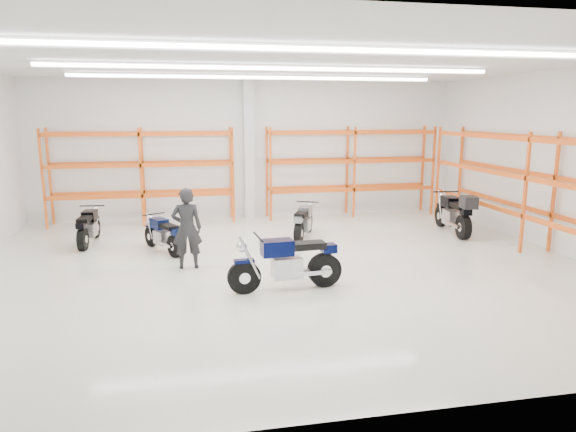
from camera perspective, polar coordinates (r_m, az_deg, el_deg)
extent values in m
plane|color=silver|center=(11.73, -0.81, -5.64)|extent=(14.00, 14.00, 0.00)
cube|color=white|center=(17.20, -4.44, 7.39)|extent=(14.00, 0.02, 4.50)
cube|color=white|center=(5.55, 10.30, -1.09)|extent=(14.00, 0.02, 4.50)
cube|color=white|center=(14.29, 28.10, 5.29)|extent=(0.02, 12.00, 4.50)
cube|color=white|center=(11.27, -0.88, 16.81)|extent=(14.00, 12.00, 0.02)
cube|color=white|center=(8.34, 2.99, 18.03)|extent=(10.00, 0.22, 0.10)
cube|color=white|center=(11.75, -1.33, 16.09)|extent=(10.00, 0.22, 0.10)
cube|color=white|center=(14.71, -3.39, 15.12)|extent=(10.00, 0.22, 0.10)
cylinder|color=black|center=(9.97, -4.89, -6.81)|extent=(0.66, 0.18, 0.65)
cylinder|color=black|center=(10.38, 4.06, -6.00)|extent=(0.69, 0.25, 0.68)
cylinder|color=silver|center=(9.97, -4.89, -6.81)|extent=(0.23, 0.17, 0.22)
cylinder|color=silver|center=(10.38, 4.06, -6.00)|extent=(0.26, 0.24, 0.24)
cube|color=black|center=(9.87, -4.92, -5.01)|extent=(0.40, 0.19, 0.07)
cube|color=#B7B7BC|center=(10.11, -0.14, -5.73)|extent=(0.60, 0.44, 0.41)
cube|color=#A5A5AA|center=(10.26, 2.10, -6.12)|extent=(0.77, 0.19, 0.09)
cube|color=black|center=(9.95, -1.23, -3.53)|extent=(0.64, 0.42, 0.31)
cube|color=black|center=(10.12, 2.12, -3.29)|extent=(0.74, 0.38, 0.13)
cube|color=black|center=(10.28, 4.56, -3.58)|extent=(0.30, 0.26, 0.17)
cylinder|color=black|center=(9.81, -3.34, -2.32)|extent=(0.10, 0.76, 0.04)
sphere|color=silver|center=(9.79, -5.20, -3.43)|extent=(0.21, 0.21, 0.21)
cylinder|color=silver|center=(10.11, 2.64, -6.38)|extent=(0.82, 0.16, 0.10)
cylinder|color=black|center=(15.34, -20.56, -1.23)|extent=(0.15, 0.56, 0.56)
cylinder|color=black|center=(14.02, -21.85, -2.42)|extent=(0.21, 0.59, 0.58)
cylinder|color=silver|center=(15.34, -20.56, -1.23)|extent=(0.14, 0.19, 0.19)
cylinder|color=silver|center=(14.02, -21.85, -2.42)|extent=(0.20, 0.22, 0.20)
cube|color=black|center=(15.28, -20.63, -0.21)|extent=(0.16, 0.34, 0.06)
cube|color=#B7B7BC|center=(14.63, -21.23, -1.42)|extent=(0.37, 0.51, 0.35)
cube|color=#A5A5AA|center=(14.31, -21.54, -2.09)|extent=(0.16, 0.66, 0.07)
cube|color=black|center=(14.72, -21.17, 0.07)|extent=(0.35, 0.54, 0.26)
cube|color=black|center=(14.22, -21.67, -0.34)|extent=(0.32, 0.63, 0.11)
cube|color=black|center=(13.87, -22.04, -0.96)|extent=(0.22, 0.26, 0.15)
cylinder|color=black|center=(14.98, -20.94, 1.07)|extent=(0.65, 0.08, 0.03)
sphere|color=silver|center=(15.28, -20.66, 0.71)|extent=(0.18, 0.18, 0.18)
cylinder|color=silver|center=(14.32, -22.15, -2.13)|extent=(0.13, 0.70, 0.08)
cylinder|color=black|center=(13.88, -14.99, -2.22)|extent=(0.35, 0.51, 0.53)
cylinder|color=black|center=(12.73, -12.44, -3.27)|extent=(0.40, 0.55, 0.55)
cylinder|color=silver|center=(13.88, -14.99, -2.22)|extent=(0.19, 0.21, 0.18)
cylinder|color=silver|center=(12.73, -12.44, -3.27)|extent=(0.25, 0.26, 0.19)
cube|color=#0C1747|center=(13.83, -15.05, -1.15)|extent=(0.27, 0.34, 0.05)
cube|color=#B7B7BC|center=(13.25, -13.74, -2.32)|extent=(0.50, 0.55, 0.33)
cube|color=#A5A5AA|center=(12.98, -13.06, -2.97)|extent=(0.39, 0.59, 0.07)
cube|color=#0C1747|center=(13.32, -14.11, -0.79)|extent=(0.50, 0.58, 0.25)
cube|color=black|center=(12.89, -13.14, -1.15)|extent=(0.51, 0.64, 0.11)
cube|color=#0C1747|center=(12.58, -12.35, -1.75)|extent=(0.28, 0.29, 0.14)
cylinder|color=black|center=(13.55, -14.71, 0.22)|extent=(0.55, 0.33, 0.03)
sphere|color=silver|center=(13.81, -15.16, -0.20)|extent=(0.17, 0.17, 0.17)
cylinder|color=silver|center=(12.89, -13.54, -3.10)|extent=(0.39, 0.62, 0.08)
cylinder|color=black|center=(15.03, 2.33, -0.76)|extent=(0.33, 0.55, 0.55)
cylinder|color=black|center=(13.70, 1.20, -1.91)|extent=(0.39, 0.59, 0.57)
cylinder|color=silver|center=(15.03, 2.33, -0.76)|extent=(0.19, 0.22, 0.18)
cylinder|color=silver|center=(13.70, 1.20, -1.91)|extent=(0.25, 0.26, 0.20)
cube|color=gray|center=(14.97, 2.34, 0.28)|extent=(0.26, 0.36, 0.06)
cube|color=#B7B7BC|center=(14.31, 1.77, -0.92)|extent=(0.50, 0.58, 0.35)
cube|color=#A5A5AA|center=(14.00, 1.48, -1.58)|extent=(0.37, 0.63, 0.07)
cube|color=gray|center=(14.40, 1.92, 0.59)|extent=(0.50, 0.60, 0.26)
cube|color=black|center=(13.91, 1.49, 0.20)|extent=(0.51, 0.67, 0.11)
cube|color=gray|center=(13.55, 1.14, -0.42)|extent=(0.29, 0.30, 0.15)
cylinder|color=black|center=(14.67, 2.17, 1.59)|extent=(0.60, 0.30, 0.03)
sphere|color=silver|center=(14.96, 2.38, 1.21)|extent=(0.18, 0.18, 0.18)
cylinder|color=silver|center=(13.99, 0.85, -1.58)|extent=(0.36, 0.66, 0.08)
cylinder|color=black|center=(16.44, 16.62, 0.01)|extent=(0.20, 0.67, 0.66)
cylinder|color=black|center=(14.95, 18.91, -1.19)|extent=(0.27, 0.70, 0.68)
cylinder|color=silver|center=(16.44, 16.62, 0.01)|extent=(0.18, 0.24, 0.22)
cylinder|color=silver|center=(14.95, 18.91, -1.19)|extent=(0.25, 0.27, 0.24)
cube|color=black|center=(16.38, 16.68, 1.15)|extent=(0.21, 0.41, 0.07)
cube|color=#B7B7BC|center=(15.64, 17.78, -0.13)|extent=(0.46, 0.61, 0.42)
cube|color=#A5A5AA|center=(15.28, 18.35, -0.85)|extent=(0.22, 0.78, 0.09)
cube|color=black|center=(15.74, 17.60, 1.51)|extent=(0.44, 0.65, 0.31)
cube|color=black|center=(15.18, 18.48, 1.11)|extent=(0.41, 0.76, 0.13)
cube|color=black|center=(14.78, 19.16, 0.45)|extent=(0.27, 0.31, 0.18)
cylinder|color=black|center=(16.05, 17.15, 2.59)|extent=(0.77, 0.12, 0.04)
sphere|color=silver|center=(16.38, 16.68, 2.16)|extent=(0.21, 0.21, 0.21)
cylinder|color=silver|center=(15.17, 17.81, -0.90)|extent=(0.19, 0.83, 0.10)
cube|color=black|center=(14.61, 19.44, 1.46)|extent=(0.42, 0.46, 0.33)
imported|color=black|center=(11.63, -11.18, -1.35)|extent=(0.67, 0.45, 1.83)
cube|color=white|center=(17.02, -4.37, 7.35)|extent=(0.32, 0.32, 4.50)
cube|color=#E94E17|center=(17.54, -24.96, 3.98)|extent=(0.07, 0.07, 3.00)
cube|color=#E94E17|center=(16.77, -25.59, 3.64)|extent=(0.07, 0.07, 3.00)
cube|color=#E94E17|center=(17.09, -15.79, 4.44)|extent=(0.07, 0.07, 3.00)
cube|color=#E94E17|center=(16.29, -16.00, 4.12)|extent=(0.07, 0.07, 3.00)
cube|color=#E94E17|center=(17.09, -6.36, 4.80)|extent=(0.07, 0.07, 3.00)
cube|color=#E94E17|center=(16.29, -6.12, 4.49)|extent=(0.07, 0.07, 3.00)
cube|color=#E94E17|center=(17.16, -15.69, 2.58)|extent=(5.60, 0.07, 0.12)
cube|color=#E94E17|center=(16.37, -15.89, 2.16)|extent=(5.60, 0.07, 0.12)
cube|color=#E94E17|center=(17.05, -15.85, 5.69)|extent=(5.60, 0.07, 0.12)
cube|color=#E94E17|center=(16.25, -16.07, 5.43)|extent=(5.60, 0.07, 0.12)
cube|color=#E94E17|center=(16.99, -16.03, 8.84)|extent=(5.60, 0.07, 0.12)
cube|color=#E94E17|center=(16.19, -16.26, 8.73)|extent=(5.60, 0.07, 0.12)
cube|color=#E94E17|center=(17.23, -2.37, 4.91)|extent=(0.07, 0.07, 3.00)
cube|color=#E94E17|center=(16.44, -1.94, 4.61)|extent=(0.07, 0.07, 3.00)
cube|color=#E94E17|center=(17.86, 6.58, 5.08)|extent=(0.07, 0.07, 3.00)
cube|color=#E94E17|center=(17.11, 7.39, 4.79)|extent=(0.07, 0.07, 3.00)
cube|color=#E94E17|center=(18.90, 14.73, 5.12)|extent=(0.07, 0.07, 3.00)
cube|color=#E94E17|center=(18.19, 15.82, 4.84)|extent=(0.07, 0.07, 3.00)
cube|color=#E94E17|center=(17.93, 6.54, 3.29)|extent=(5.60, 0.07, 0.12)
cube|color=#E94E17|center=(17.18, 7.34, 2.92)|extent=(5.60, 0.07, 0.12)
cube|color=#E94E17|center=(17.83, 6.60, 6.28)|extent=(5.60, 0.07, 0.12)
cube|color=#E94E17|center=(17.07, 7.42, 6.04)|extent=(5.60, 0.07, 0.12)
cube|color=#E94E17|center=(17.77, 6.67, 9.29)|extent=(5.60, 0.07, 0.12)
cube|color=#E94E17|center=(17.01, 7.50, 9.18)|extent=(5.60, 0.07, 0.12)
cube|color=#E94E17|center=(14.30, 27.45, 2.32)|extent=(0.07, 0.07, 3.00)
cube|color=#E94E17|center=(13.82, 24.85, 2.27)|extent=(0.07, 0.07, 3.00)
cube|color=#E94E17|center=(18.00, 18.59, 4.61)|extent=(0.07, 0.07, 3.00)
cube|color=#E94E17|center=(17.62, 16.31, 4.61)|extent=(0.07, 0.07, 3.00)
cube|color=#E94E17|center=(14.38, 27.25, 0.11)|extent=(0.07, 9.00, 0.12)
cube|color=#E94E17|center=(13.91, 24.66, -0.01)|extent=(0.07, 9.00, 0.12)
cube|color=#E94E17|center=(14.25, 27.59, 3.81)|extent=(0.07, 9.00, 0.12)
cube|color=#E94E17|center=(13.77, 24.98, 3.81)|extent=(0.07, 9.00, 0.12)
cube|color=#E94E17|center=(14.18, 27.94, 7.56)|extent=(0.07, 9.00, 0.12)
cube|color=#E94E17|center=(13.69, 25.31, 7.70)|extent=(0.07, 9.00, 0.12)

